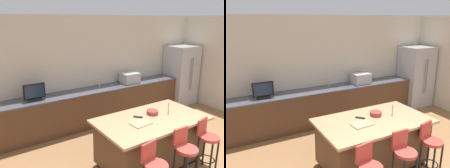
% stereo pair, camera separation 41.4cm
% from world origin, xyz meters
% --- Properties ---
extents(wall_back, '(7.30, 0.12, 2.74)m').
position_xyz_m(wall_back, '(0.00, 4.09, 1.37)').
color(wall_back, beige).
rests_on(wall_back, ground_plane).
extents(counter_back, '(5.07, 0.62, 0.92)m').
position_xyz_m(counter_back, '(-0.09, 3.71, 0.46)').
color(counter_back, brown).
rests_on(counter_back, ground_plane).
extents(kitchen_island, '(2.03, 1.15, 0.91)m').
position_xyz_m(kitchen_island, '(-0.15, 1.60, 0.47)').
color(kitchen_island, black).
rests_on(kitchen_island, ground_plane).
extents(refrigerator, '(0.89, 0.80, 1.83)m').
position_xyz_m(refrigerator, '(2.90, 3.63, 0.92)').
color(refrigerator, '#B7BABF').
rests_on(refrigerator, ground_plane).
extents(microwave, '(0.48, 0.36, 0.28)m').
position_xyz_m(microwave, '(0.94, 3.71, 1.06)').
color(microwave, '#B7BABF').
rests_on(microwave, counter_back).
extents(tv_monitor, '(0.46, 0.16, 0.38)m').
position_xyz_m(tv_monitor, '(-1.68, 3.66, 1.10)').
color(tv_monitor, black).
rests_on(tv_monitor, counter_back).
extents(sink_faucet_back, '(0.02, 0.02, 0.24)m').
position_xyz_m(sink_faucet_back, '(0.02, 3.81, 1.04)').
color(sink_faucet_back, '#B2B2B7').
rests_on(sink_faucet_back, counter_back).
extents(sink_faucet_island, '(0.02, 0.02, 0.22)m').
position_xyz_m(sink_faucet_island, '(0.27, 1.60, 1.02)').
color(sink_faucet_island, '#B2B2B7').
rests_on(sink_faucet_island, kitchen_island).
extents(bar_stool_center, '(0.34, 0.34, 1.01)m').
position_xyz_m(bar_stool_center, '(-0.15, 0.81, 0.61)').
color(bar_stool_center, '#B23D33').
rests_on(bar_stool_center, ground_plane).
extents(bar_stool_right, '(0.34, 0.36, 0.97)m').
position_xyz_m(bar_stool_right, '(0.52, 0.90, 0.58)').
color(bar_stool_right, '#B23D33').
rests_on(bar_stool_right, ground_plane).
extents(fruit_bowl, '(0.22, 0.22, 0.07)m').
position_xyz_m(fruit_bowl, '(-0.01, 1.74, 0.95)').
color(fruit_bowl, '#993833').
rests_on(fruit_bowl, kitchen_island).
extents(tv_remote, '(0.15, 0.15, 0.02)m').
position_xyz_m(tv_remote, '(-0.33, 1.77, 0.92)').
color(tv_remote, black).
rests_on(tv_remote, kitchen_island).
extents(cutting_board, '(0.37, 0.26, 0.02)m').
position_xyz_m(cutting_board, '(-0.45, 1.53, 0.92)').
color(cutting_board, tan).
rests_on(cutting_board, kitchen_island).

